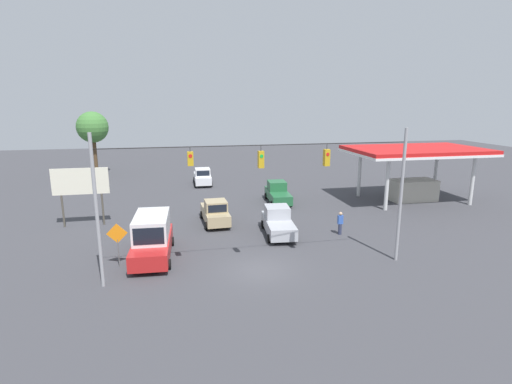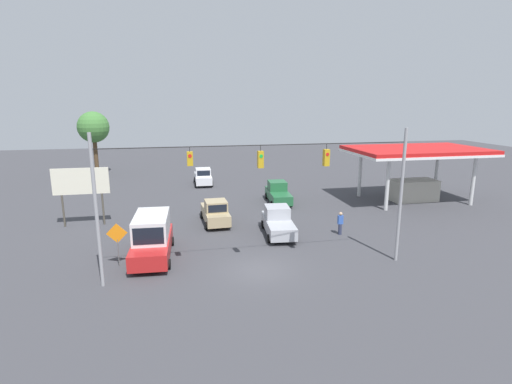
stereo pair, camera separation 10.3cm
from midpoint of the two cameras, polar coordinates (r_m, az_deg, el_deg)
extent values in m
plane|color=#3D3D42|center=(25.17, 0.59, -11.09)|extent=(140.00, 140.00, 0.00)
cylinder|color=#939399|center=(26.92, 20.09, -0.59)|extent=(0.20, 0.20, 8.63)
cylinder|color=#939399|center=(23.34, -21.73, -2.73)|extent=(0.20, 0.20, 8.63)
cylinder|color=black|center=(22.85, 0.78, 6.70)|extent=(18.26, 0.04, 0.04)
cube|color=gold|center=(24.13, 10.12, 4.85)|extent=(0.32, 0.36, 0.99)
cylinder|color=black|center=(24.05, 10.18, 6.41)|extent=(0.03, 0.03, 0.33)
cylinder|color=red|center=(23.93, 10.31, 5.32)|extent=(0.20, 0.02, 0.20)
cube|color=gold|center=(22.96, 0.77, 4.67)|extent=(0.32, 0.36, 0.97)
cylinder|color=black|center=(22.87, 0.78, 6.28)|extent=(0.03, 0.03, 0.33)
cylinder|color=green|center=(22.74, 0.88, 5.14)|extent=(0.20, 0.02, 0.20)
cube|color=gold|center=(22.42, -9.29, 4.72)|extent=(0.32, 0.36, 0.77)
cylinder|color=black|center=(22.35, -9.34, 6.04)|extent=(0.03, 0.03, 0.27)
cylinder|color=red|center=(22.20, -9.29, 5.10)|extent=(0.20, 0.02, 0.20)
cube|color=tan|center=(34.26, -5.78, -3.18)|extent=(2.10, 5.14, 0.90)
cube|color=tan|center=(33.44, -5.66, -1.98)|extent=(1.82, 1.89, 0.90)
cube|color=black|center=(32.56, -5.42, -2.39)|extent=(1.53, 0.08, 0.63)
cylinder|color=black|center=(32.71, -7.00, -4.82)|extent=(0.24, 0.65, 0.64)
cylinder|color=black|center=(32.97, -3.70, -4.60)|extent=(0.24, 0.65, 0.64)
cylinder|color=black|center=(35.85, -7.65, -3.24)|extent=(0.24, 0.65, 0.64)
cylinder|color=black|center=(36.09, -4.64, -3.06)|extent=(0.24, 0.65, 0.64)
cube|color=silver|center=(50.21, -7.51, 1.97)|extent=(2.03, 5.19, 0.90)
cube|color=silver|center=(49.44, -7.50, 2.86)|extent=(1.81, 1.89, 0.90)
cube|color=black|center=(48.51, -7.44, 2.67)|extent=(1.55, 0.05, 0.63)
cylinder|color=black|center=(48.61, -8.52, 1.03)|extent=(0.23, 0.64, 0.64)
cylinder|color=black|center=(48.72, -6.25, 1.13)|extent=(0.23, 0.64, 0.64)
cylinder|color=black|center=(51.90, -8.68, 1.78)|extent=(0.23, 0.64, 0.64)
cylinder|color=black|center=(52.00, -6.54, 1.87)|extent=(0.23, 0.64, 0.64)
cube|color=red|center=(27.64, -14.49, -7.44)|extent=(2.69, 6.55, 1.00)
cube|color=silver|center=(27.53, -14.58, -4.73)|extent=(2.38, 4.23, 1.54)
cube|color=black|center=(25.58, -15.03, -6.12)|extent=(1.88, 0.12, 1.08)
cylinder|color=black|center=(26.04, -17.48, -10.10)|extent=(0.25, 0.65, 0.64)
cylinder|color=black|center=(25.77, -12.24, -10.03)|extent=(0.25, 0.65, 0.64)
cylinder|color=black|center=(29.90, -16.31, -6.99)|extent=(0.25, 0.65, 0.64)
cylinder|color=black|center=(29.67, -11.78, -6.89)|extent=(0.25, 0.65, 0.64)
cube|color=#236038|center=(40.83, 3.27, -0.49)|extent=(2.31, 5.56, 0.90)
cube|color=#236038|center=(41.26, 3.12, 0.94)|extent=(1.90, 2.08, 0.90)
cube|color=black|center=(42.21, 2.87, 1.22)|extent=(1.53, 0.13, 0.63)
cylinder|color=black|center=(42.81, 4.09, -0.49)|extent=(0.27, 0.65, 0.64)
cylinder|color=black|center=(42.46, 1.55, -0.57)|extent=(0.27, 0.65, 0.64)
cylinder|color=black|center=(39.46, 5.12, -1.67)|extent=(0.27, 0.65, 0.64)
cylinder|color=black|center=(39.09, 2.37, -1.77)|extent=(0.27, 0.65, 0.64)
cube|color=#A8AAB2|center=(31.23, 3.30, -4.74)|extent=(2.47, 5.52, 0.90)
cube|color=#A8AAB2|center=(31.57, 3.13, -2.83)|extent=(2.00, 2.09, 0.90)
cube|color=black|center=(32.50, 2.85, -2.37)|extent=(1.58, 0.17, 0.63)
cylinder|color=black|center=(33.17, 4.48, -4.51)|extent=(0.28, 0.66, 0.64)
cylinder|color=black|center=(32.86, 1.07, -4.64)|extent=(0.28, 0.66, 0.64)
cylinder|color=black|center=(29.93, 5.74, -6.49)|extent=(0.28, 0.66, 0.64)
cylinder|color=black|center=(29.59, 1.95, -6.66)|extent=(0.28, 0.66, 0.64)
cone|color=orange|center=(28.05, -15.57, -8.22)|extent=(0.31, 0.31, 0.70)
cone|color=orange|center=(31.00, -15.39, -6.15)|extent=(0.31, 0.31, 0.70)
cone|color=orange|center=(34.25, -15.22, -4.31)|extent=(0.31, 0.31, 0.70)
cone|color=orange|center=(37.28, -14.56, -2.87)|extent=(0.31, 0.31, 0.70)
cube|color=red|center=(44.10, 22.03, 5.64)|extent=(13.32, 8.21, 0.35)
cube|color=white|center=(44.13, 22.00, 5.26)|extent=(13.42, 8.31, 0.24)
cylinder|color=silver|center=(49.46, 24.44, 2.88)|extent=(0.36, 0.36, 5.18)
cylinder|color=silver|center=(44.63, 14.70, 2.65)|extent=(0.36, 0.36, 5.18)
cylinder|color=silver|center=(45.03, 28.69, 1.56)|extent=(0.36, 0.36, 5.18)
cylinder|color=silver|center=(39.66, 18.35, 1.15)|extent=(0.36, 0.36, 5.18)
cube|color=#B2AD9E|center=(44.77, 21.57, 0.25)|extent=(4.66, 2.46, 2.20)
cylinder|color=#4C473D|center=(35.87, -20.91, -2.28)|extent=(0.16, 0.16, 2.71)
cylinder|color=#4C473D|center=(36.51, -25.73, -2.46)|extent=(0.16, 0.16, 2.71)
cube|color=silver|center=(35.64, -23.69, 1.42)|extent=(4.45, 0.12, 2.18)
cylinder|color=slate|center=(26.76, -18.96, -8.24)|extent=(0.06, 0.06, 1.80)
cube|color=orange|center=(26.33, -19.16, -5.59)|extent=(1.27, 0.04, 1.27)
cylinder|color=#2D334C|center=(32.00, 12.00, -5.21)|extent=(0.28, 0.28, 0.86)
cube|color=#3359B2|center=(31.77, 12.06, -3.89)|extent=(0.40, 0.24, 0.68)
sphere|color=tan|center=(31.64, 12.10, -3.06)|extent=(0.27, 0.27, 0.27)
cylinder|color=#4C3823|center=(60.66, -21.86, 4.92)|extent=(0.57, 0.57, 5.46)
sphere|color=#427A38|center=(60.30, -22.17, 8.59)|extent=(4.28, 4.28, 4.28)
camera|label=1|loc=(0.05, -89.90, 0.02)|focal=28.00mm
camera|label=2|loc=(0.05, 90.10, -0.02)|focal=28.00mm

